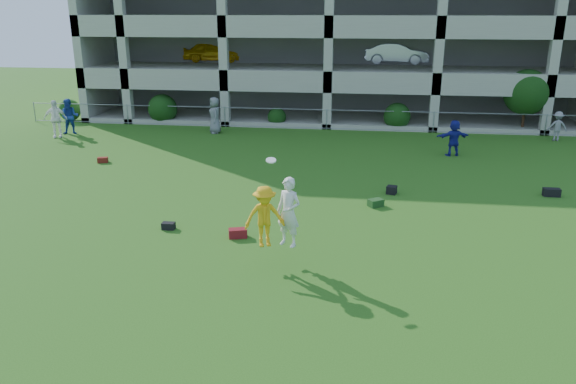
# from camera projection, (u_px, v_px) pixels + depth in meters

# --- Properties ---
(ground) EXTENTS (100.00, 100.00, 0.00)m
(ground) POSITION_uv_depth(u_px,v_px,m) (275.00, 279.00, 14.50)
(ground) COLOR #235114
(ground) RESTS_ON ground
(bystander_a) EXTENTS (1.13, 0.99, 1.96)m
(bystander_a) POSITION_uv_depth(u_px,v_px,m) (70.00, 117.00, 30.96)
(bystander_a) COLOR #213F99
(bystander_a) RESTS_ON ground
(bystander_b) EXTENTS (1.28, 0.89, 2.02)m
(bystander_b) POSITION_uv_depth(u_px,v_px,m) (55.00, 119.00, 30.15)
(bystander_b) COLOR white
(bystander_b) RESTS_ON ground
(bystander_c) EXTENTS (0.99, 1.15, 2.00)m
(bystander_c) POSITION_uv_depth(u_px,v_px,m) (215.00, 115.00, 31.21)
(bystander_c) COLOR slate
(bystander_c) RESTS_ON ground
(bystander_d) EXTENTS (1.67, 0.95, 1.71)m
(bystander_d) POSITION_uv_depth(u_px,v_px,m) (454.00, 138.00, 26.43)
(bystander_d) COLOR navy
(bystander_d) RESTS_ON ground
(bystander_f) EXTENTS (1.02, 0.61, 1.55)m
(bystander_f) POSITION_uv_depth(u_px,v_px,m) (557.00, 126.00, 29.45)
(bystander_f) COLOR gray
(bystander_f) RESTS_ON ground
(bag_red_a) EXTENTS (0.61, 0.45, 0.28)m
(bag_red_a) POSITION_uv_depth(u_px,v_px,m) (238.00, 233.00, 17.11)
(bag_red_a) COLOR #5F1015
(bag_red_a) RESTS_ON ground
(bag_black_b) EXTENTS (0.40, 0.25, 0.22)m
(bag_black_b) POSITION_uv_depth(u_px,v_px,m) (168.00, 226.00, 17.76)
(bag_black_b) COLOR black
(bag_black_b) RESTS_ON ground
(bag_green_c) EXTENTS (0.61, 0.57, 0.26)m
(bag_green_c) POSITION_uv_depth(u_px,v_px,m) (376.00, 203.00, 19.81)
(bag_green_c) COLOR #143613
(bag_green_c) RESTS_ON ground
(crate_d) EXTENTS (0.43, 0.43, 0.30)m
(crate_d) POSITION_uv_depth(u_px,v_px,m) (392.00, 190.00, 21.15)
(crate_d) COLOR black
(crate_d) RESTS_ON ground
(bag_black_e) EXTENTS (0.60, 0.31, 0.30)m
(bag_black_e) POSITION_uv_depth(u_px,v_px,m) (552.00, 192.00, 20.87)
(bag_black_e) COLOR black
(bag_black_e) RESTS_ON ground
(bag_red_f) EXTENTS (0.51, 0.40, 0.24)m
(bag_red_f) POSITION_uv_depth(u_px,v_px,m) (103.00, 160.00, 25.44)
(bag_red_f) COLOR #591E0F
(bag_red_f) RESTS_ON ground
(frisbee_contest) EXTENTS (1.64, 1.10, 2.42)m
(frisbee_contest) POSITION_uv_depth(u_px,v_px,m) (273.00, 215.00, 14.89)
(frisbee_contest) COLOR #F1AB15
(frisbee_contest) RESTS_ON ground
(parking_garage) EXTENTS (30.00, 14.00, 12.00)m
(parking_garage) POSITION_uv_depth(u_px,v_px,m) (337.00, 18.00, 38.71)
(parking_garage) COLOR #9E998C
(parking_garage) RESTS_ON ground
(fence) EXTENTS (36.06, 0.06, 1.20)m
(fence) POSITION_uv_depth(u_px,v_px,m) (327.00, 119.00, 32.20)
(fence) COLOR gray
(fence) RESTS_ON ground
(shrub_row) EXTENTS (34.38, 2.52, 3.50)m
(shrub_row) POSITION_uv_depth(u_px,v_px,m) (408.00, 103.00, 31.99)
(shrub_row) COLOR #163D11
(shrub_row) RESTS_ON ground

